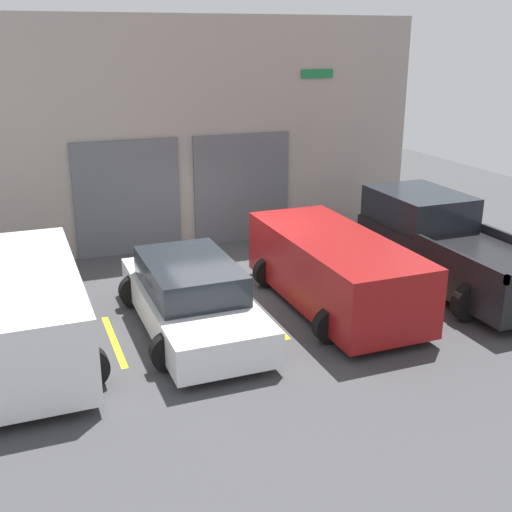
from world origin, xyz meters
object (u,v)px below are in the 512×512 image
Objects in this scene: sedan_side at (22,310)px; van_right at (333,269)px; pickup_truck at (446,246)px; sedan_white at (191,297)px.

sedan_side is 1.02× the size of van_right.
van_right is (5.92, 0.00, -0.04)m from sedan_side.
sedan_white is (-5.92, -0.30, -0.22)m from pickup_truck.
pickup_truck reaches higher than sedan_side.
van_right reaches higher than sedan_white.
van_right is at bearing 0.00° from sedan_side.
van_right is at bearing -173.77° from pickup_truck.
pickup_truck reaches higher than sedan_white.
sedan_side reaches higher than sedan_white.
pickup_truck is at bearing 2.09° from sedan_side.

